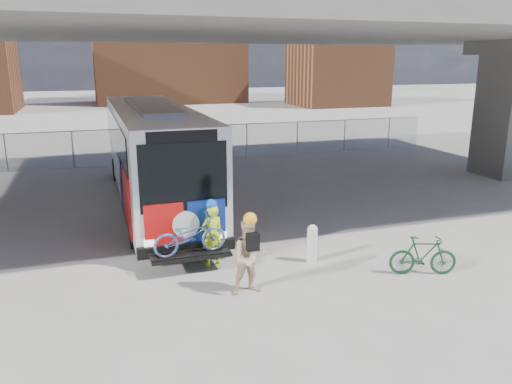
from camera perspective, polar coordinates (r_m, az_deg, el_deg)
name	(u,v)px	position (r m, az deg, el deg)	size (l,w,h in m)	color
ground	(241,234)	(15.39, -1.78, -4.82)	(160.00, 160.00, 0.00)	#9E9991
bus	(153,148)	(18.54, -11.65, 5.00)	(2.67, 12.96, 3.69)	silver
overpass	(206,20)	(18.42, -5.77, 19.02)	(40.00, 16.00, 7.95)	#605E59
chainlink_fence	(174,135)	(26.49, -9.39, 6.49)	(30.00, 0.06, 30.00)	gray
brick_buildings	(131,58)	(62.35, -14.06, 14.64)	(54.00, 22.00, 12.00)	brown
smokestack	(221,4)	(71.62, -4.03, 20.67)	(2.20, 2.20, 25.00)	brown
bollard	(312,242)	(13.25, 6.43, -5.70)	(0.27, 0.27, 1.03)	white
cyclist_hivis	(212,234)	(12.91, -5.02, -4.77)	(0.66, 0.51, 1.79)	#DBF91A
cyclist_tan	(250,256)	(11.34, -0.65, -7.28)	(0.88, 0.69, 1.93)	#D3B787
bike_parked	(423,256)	(13.10, 18.55, -6.90)	(0.47, 1.66, 1.00)	#143F21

